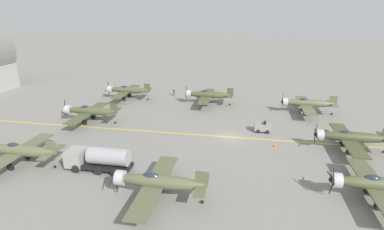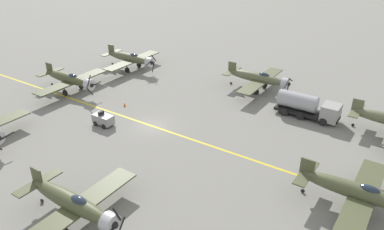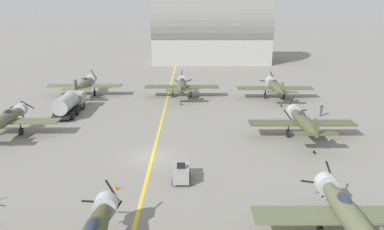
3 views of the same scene
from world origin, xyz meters
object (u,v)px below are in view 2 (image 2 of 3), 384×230
airplane_near_center (70,79)px  traffic_cone (125,104)px  airplane_mid_right (74,203)px  airplane_near_left (131,58)px  airplane_mid_left (259,78)px  airplane_far_center (359,192)px  fuel_tanker (308,106)px  tow_tractor (103,119)px

airplane_near_center → traffic_cone: (-0.63, 9.96, -1.74)m
airplane_mid_right → airplane_near_center: 28.73m
airplane_near_left → traffic_cone: size_ratio=21.82×
airplane_mid_left → airplane_far_center: size_ratio=1.00×
airplane_mid_left → airplane_near_center: (15.73, -22.86, 0.00)m
airplane_mid_right → airplane_near_center: size_ratio=1.00×
airplane_mid_left → airplane_mid_right: 34.03m
airplane_near_left → traffic_cone: 14.83m
airplane_mid_left → traffic_cone: (15.10, -12.89, -1.74)m
airplane_near_left → fuel_tanker: airplane_near_left is taller
airplane_mid_left → fuel_tanker: (4.53, 8.83, -0.50)m
airplane_near_center → tow_tractor: (4.82, 11.52, -1.22)m
airplane_far_center → airplane_near_left: size_ratio=1.00×
airplane_near_left → traffic_cone: airplane_near_left is taller
fuel_tanker → airplane_near_left: bearing=-91.9°
airplane_far_center → traffic_cone: (-4.72, -31.03, -1.74)m
traffic_cone → airplane_mid_left: bearing=139.5°
airplane_mid_right → airplane_near_center: airplane_mid_right is taller
airplane_far_center → airplane_near_center: size_ratio=1.00×
airplane_far_center → fuel_tanker: bearing=-144.6°
airplane_mid_right → airplane_near_left: airplane_mid_right is taller
fuel_tanker → traffic_cone: bearing=-64.1°
airplane_mid_left → fuel_tanker: bearing=60.8°
airplane_mid_right → airplane_far_center: airplane_far_center is taller
airplane_mid_left → fuel_tanker: airplane_mid_left is taller
airplane_mid_left → tow_tractor: 23.50m
airplane_near_left → airplane_near_center: size_ratio=1.00×
airplane_near_center → traffic_cone: 10.13m
airplane_near_center → airplane_near_left: bearing=161.8°
airplane_mid_left → airplane_near_left: bearing=-83.0°
airplane_far_center → tow_tractor: size_ratio=4.62×
airplane_far_center → airplane_near_center: (-4.09, -40.99, 0.00)m
airplane_far_center → airplane_mid_left: bearing=-133.4°
airplane_far_center → fuel_tanker: size_ratio=1.50×
fuel_tanker → tow_tractor: 25.76m
tow_tractor → airplane_mid_left: bearing=151.1°
airplane_mid_right → traffic_cone: bearing=-151.6°
tow_tractor → airplane_near_center: bearing=-112.7°
tow_tractor → airplane_mid_right: bearing=38.2°
airplane_far_center → airplane_mid_right: bearing=-48.9°
airplane_near_left → fuel_tanker: 30.83m
airplane_far_center → airplane_near_left: bearing=-108.0°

